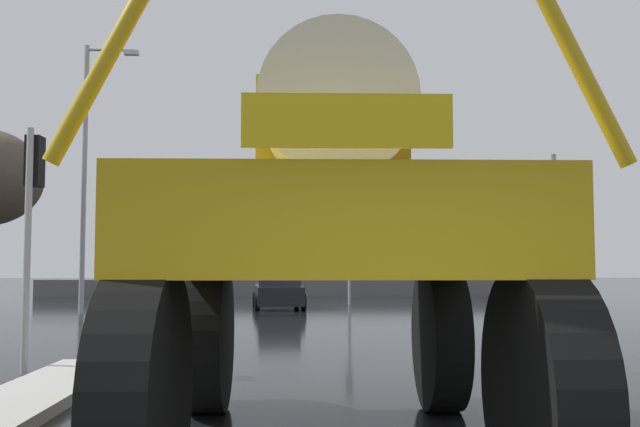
% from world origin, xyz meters
% --- Properties ---
extents(ground_plane, '(120.00, 120.00, 0.00)m').
position_xyz_m(ground_plane, '(0.00, 18.00, 0.00)').
color(ground_plane, black).
extents(oversize_sprayer, '(4.11, 5.39, 4.62)m').
position_xyz_m(oversize_sprayer, '(-0.36, 4.28, 1.98)').
color(oversize_sprayer, black).
rests_on(oversize_sprayer, ground).
extents(sedan_ahead, '(2.18, 4.24, 1.52)m').
position_xyz_m(sedan_ahead, '(-1.47, 25.07, 0.71)').
color(sedan_ahead, black).
rests_on(sedan_ahead, ground).
extents(traffic_signal_near_left, '(0.24, 0.54, 3.96)m').
position_xyz_m(traffic_signal_near_left, '(-5.04, 9.19, 2.89)').
color(traffic_signal_near_left, '#A8AAAF').
rests_on(traffic_signal_near_left, ground).
extents(traffic_signal_near_right, '(0.24, 0.54, 3.57)m').
position_xyz_m(traffic_signal_near_right, '(3.53, 9.20, 2.60)').
color(traffic_signal_near_right, '#A8AAAF').
rests_on(traffic_signal_near_right, ground).
extents(traffic_signal_far_left, '(0.24, 0.55, 3.91)m').
position_xyz_m(traffic_signal_far_left, '(1.46, 27.58, 2.86)').
color(traffic_signal_far_left, '#A8AAAF').
rests_on(traffic_signal_far_left, ground).
extents(streetlight_far_left, '(1.91, 0.24, 9.43)m').
position_xyz_m(streetlight_far_left, '(-8.06, 22.33, 5.18)').
color(streetlight_far_left, '#A8AAAF').
rests_on(streetlight_far_left, ground).
extents(roadside_barrier, '(27.75, 0.24, 0.90)m').
position_xyz_m(roadside_barrier, '(0.00, 33.40, 0.45)').
color(roadside_barrier, '#59595B').
rests_on(roadside_barrier, ground).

